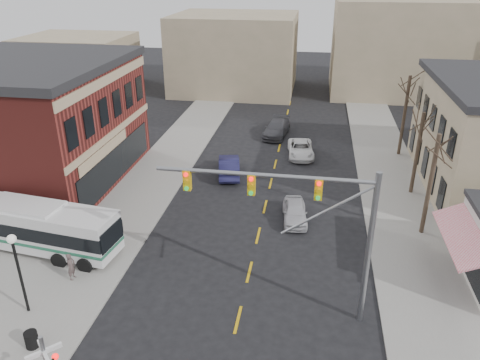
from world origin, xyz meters
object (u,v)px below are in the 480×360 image
(trash_bin, at_px, (32,339))
(car_c, at_px, (301,149))
(transit_bus, at_px, (28,225))
(car_d, at_px, (276,128))
(pedestrian_far, at_px, (88,221))
(traffic_signal_mast, at_px, (311,214))
(car_a, at_px, (295,212))
(pedestrian_near, at_px, (71,266))
(street_lamp, at_px, (16,258))
(car_b, at_px, (229,166))

(trash_bin, distance_m, car_c, 27.99)
(trash_bin, bearing_deg, transit_bus, 121.26)
(car_d, height_order, pedestrian_far, pedestrian_far)
(traffic_signal_mast, bearing_deg, transit_bus, 169.11)
(car_d, distance_m, pedestrian_far, 23.37)
(car_d, bearing_deg, traffic_signal_mast, -74.70)
(transit_bus, height_order, car_c, transit_bus)
(car_a, bearing_deg, pedestrian_far, -170.15)
(pedestrian_near, bearing_deg, transit_bus, 60.50)
(pedestrian_near, bearing_deg, car_d, -15.81)
(transit_bus, xyz_separation_m, trash_bin, (4.64, -7.65, -1.16))
(street_lamp, xyz_separation_m, car_c, (12.65, 23.50, -2.63))
(car_a, xyz_separation_m, car_d, (-2.82, 17.16, 0.09))
(street_lamp, height_order, car_a, street_lamp)
(transit_bus, relative_size, pedestrian_far, 7.81)
(transit_bus, distance_m, car_a, 17.00)
(transit_bus, bearing_deg, car_c, 48.98)
(car_d, bearing_deg, trash_bin, -98.03)
(street_lamp, height_order, car_c, street_lamp)
(street_lamp, relative_size, pedestrian_near, 2.78)
(transit_bus, height_order, pedestrian_far, transit_bus)
(car_c, bearing_deg, car_a, -95.38)
(street_lamp, relative_size, car_b, 0.93)
(traffic_signal_mast, xyz_separation_m, trash_bin, (-12.18, -4.41, -5.22))
(car_a, bearing_deg, car_d, 93.16)
(street_lamp, distance_m, car_c, 26.82)
(car_c, distance_m, pedestrian_near, 23.74)
(street_lamp, relative_size, trash_bin, 5.50)
(pedestrian_near, bearing_deg, car_a, -50.26)
(transit_bus, xyz_separation_m, traffic_signal_mast, (16.82, -3.24, 4.06))
(transit_bus, bearing_deg, car_b, 52.10)
(traffic_signal_mast, xyz_separation_m, pedestrian_far, (-14.17, 5.55, -4.87))
(car_b, bearing_deg, transit_bus, 40.87)
(car_c, bearing_deg, pedestrian_near, -125.47)
(car_b, xyz_separation_m, car_d, (3.01, 10.40, -0.03))
(traffic_signal_mast, distance_m, pedestrian_near, 13.69)
(transit_bus, height_order, trash_bin, transit_bus)
(pedestrian_near, distance_m, pedestrian_far, 5.10)
(car_b, bearing_deg, street_lamp, 57.98)
(car_a, relative_size, car_c, 0.83)
(street_lamp, relative_size, car_a, 1.13)
(traffic_signal_mast, xyz_separation_m, street_lamp, (-13.76, -2.20, -2.45))
(car_d, bearing_deg, pedestrian_near, -102.05)
(car_b, distance_m, car_d, 10.83)
(car_c, bearing_deg, transit_bus, -137.00)
(traffic_signal_mast, xyz_separation_m, car_a, (-0.99, 9.33, -5.07))
(traffic_signal_mast, bearing_deg, pedestrian_near, 177.16)
(transit_bus, height_order, street_lamp, street_lamp)
(car_c, xyz_separation_m, pedestrian_near, (-11.69, -20.66, 0.26))
(trash_bin, relative_size, car_a, 0.21)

